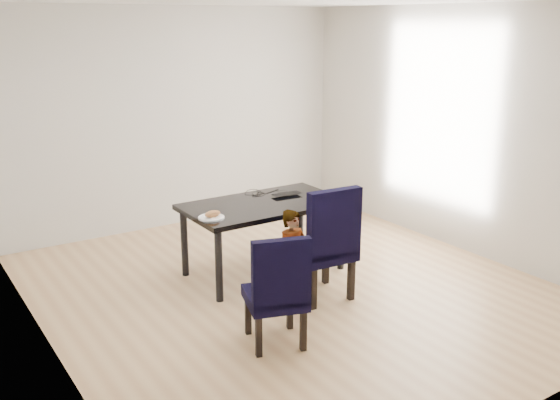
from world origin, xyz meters
TOP-DOWN VIEW (x-y plane):
  - floor at (0.00, 0.00)m, footprint 4.50×5.00m
  - wall_back at (0.00, 2.50)m, footprint 4.50×0.01m
  - wall_front at (0.00, -2.50)m, footprint 4.50×0.01m
  - wall_left at (-2.25, 0.00)m, footprint 0.01×5.00m
  - wall_right at (2.25, 0.00)m, footprint 0.01×5.00m
  - dining_table at (0.00, 0.50)m, footprint 1.60×0.90m
  - chair_left at (-0.71, -0.80)m, footprint 0.58×0.59m
  - chair_right at (0.13, -0.28)m, footprint 0.57×0.59m
  - child at (-0.22, -0.35)m, footprint 0.37×0.27m
  - plate at (-0.68, 0.33)m, footprint 0.25×0.25m
  - sandwich at (-0.67, 0.32)m, footprint 0.17×0.10m
  - laptop at (0.34, 0.63)m, footprint 0.33×0.22m
  - cable_tangle at (0.11, 0.78)m, footprint 0.17×0.17m

SIDE VIEW (x-z plane):
  - floor at x=0.00m, z-range -0.01..0.00m
  - dining_table at x=0.00m, z-range 0.00..0.75m
  - child at x=-0.22m, z-range 0.00..0.92m
  - chair_left at x=-0.71m, z-range 0.00..0.95m
  - chair_right at x=0.13m, z-range 0.00..1.09m
  - cable_tangle at x=0.11m, z-range 0.75..0.76m
  - plate at x=-0.68m, z-range 0.75..0.76m
  - laptop at x=0.34m, z-range 0.75..0.77m
  - sandwich at x=-0.67m, z-range 0.76..0.83m
  - wall_back at x=0.00m, z-range 0.00..2.70m
  - wall_front at x=0.00m, z-range 0.00..2.70m
  - wall_left at x=-2.25m, z-range 0.00..2.70m
  - wall_right at x=2.25m, z-range 0.00..2.70m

